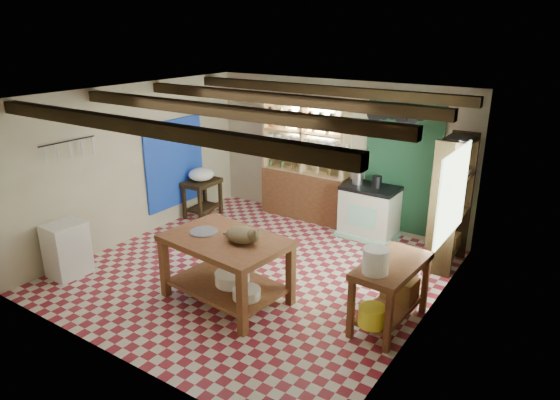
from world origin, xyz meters
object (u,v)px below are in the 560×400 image
Objects in this scene: white_cabinet at (67,249)px; right_counter at (390,294)px; cat at (242,235)px; work_table at (227,269)px; prep_table at (203,198)px; stove at (369,212)px.

white_cabinet is 0.69× the size of right_counter.
right_counter is at bearing 15.24° from cat.
work_table reaches higher than white_cabinet.
cat is (-1.76, -0.62, 0.58)m from right_counter.
right_counter is (4.40, 1.38, 0.01)m from white_cabinet.
cat is at bearing -41.53° from prep_table.
work_table is 1.36× the size of right_counter.
cat is at bearing -157.19° from right_counter.
stove reaches higher than prep_table.
cat is (2.62, -2.12, 0.64)m from prep_table.
work_table is 1.69× the size of stove.
white_cabinet is at bearing -128.56° from stove.
prep_table is at bearing 143.63° from work_table.
work_table is 3.54× the size of cat.
white_cabinet is 2.81m from cat.
stove is 2.09× the size of cat.
stove reaches higher than right_counter.
right_counter is (1.33, -2.36, -0.04)m from stove.
white_cabinet is at bearing -92.92° from prep_table.
stove is 4.84m from white_cabinet.
white_cabinet is 1.81× the size of cat.
prep_table is 3.43m from cat.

